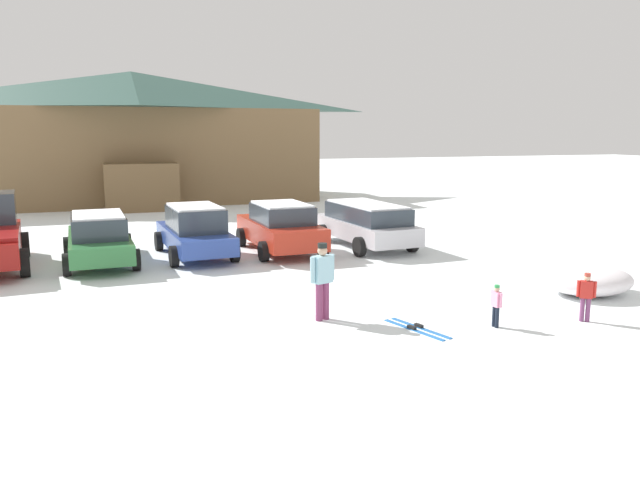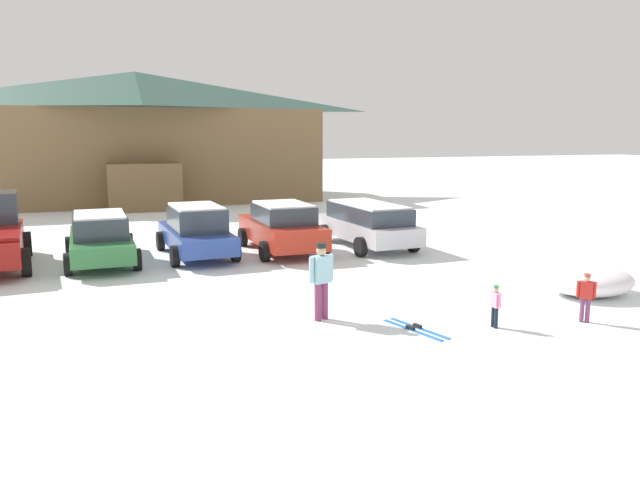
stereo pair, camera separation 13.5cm
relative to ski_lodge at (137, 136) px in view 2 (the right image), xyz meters
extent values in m
plane|color=white|center=(3.68, -30.99, -3.71)|extent=(160.00, 160.00, 0.00)
cube|color=brown|center=(0.00, 0.06, -1.10)|extent=(19.77, 8.43, 5.22)
pyramid|color=#2A4A41|center=(0.00, 0.06, 2.57)|extent=(20.37, 9.03, 2.11)
cube|color=brown|center=(-0.01, -5.03, -2.51)|extent=(3.60, 1.81, 2.40)
cube|color=#2E713A|center=(-2.14, -17.90, -3.11)|extent=(1.90, 4.84, 0.56)
cube|color=#2D3842|center=(-2.13, -18.14, -2.52)|extent=(1.61, 2.54, 0.62)
cube|color=white|center=(-2.13, -18.14, -2.18)|extent=(1.50, 2.41, 0.06)
cylinder|color=black|center=(-3.12, -16.45, -3.39)|extent=(0.24, 0.65, 0.64)
cylinder|color=black|center=(-1.26, -16.39, -3.39)|extent=(0.24, 0.65, 0.64)
cylinder|color=black|center=(-3.02, -19.42, -3.39)|extent=(0.24, 0.65, 0.64)
cylinder|color=black|center=(-1.15, -19.35, -3.39)|extent=(0.24, 0.65, 0.64)
cube|color=#2B4599|center=(0.77, -17.74, -3.11)|extent=(2.00, 4.70, 0.56)
cube|color=#2D3842|center=(0.78, -17.97, -2.46)|extent=(1.65, 2.48, 0.73)
cube|color=white|center=(0.78, -17.97, -2.07)|extent=(1.54, 2.36, 0.06)
cylinder|color=black|center=(-0.25, -16.37, -3.39)|extent=(0.26, 0.65, 0.64)
cylinder|color=black|center=(1.60, -16.26, -3.39)|extent=(0.26, 0.65, 0.64)
cylinder|color=black|center=(-0.07, -19.22, -3.39)|extent=(0.26, 0.65, 0.64)
cylinder|color=black|center=(1.78, -19.11, -3.39)|extent=(0.26, 0.65, 0.64)
cube|color=#B02B19|center=(3.58, -17.91, -3.04)|extent=(1.96, 4.62, 0.70)
cube|color=#2D3842|center=(3.59, -18.13, -2.40)|extent=(1.68, 2.42, 0.58)
cube|color=white|center=(3.59, -18.13, -2.08)|extent=(1.57, 2.30, 0.06)
cylinder|color=black|center=(2.56, -16.52, -3.39)|extent=(0.24, 0.65, 0.64)
cylinder|color=black|center=(4.52, -16.46, -3.39)|extent=(0.24, 0.65, 0.64)
cylinder|color=black|center=(2.64, -19.35, -3.39)|extent=(0.24, 0.65, 0.64)
cylinder|color=black|center=(4.61, -19.29, -3.39)|extent=(0.24, 0.65, 0.64)
cube|color=silver|center=(6.63, -18.07, -3.09)|extent=(2.14, 4.86, 0.61)
cube|color=#2D3842|center=(6.64, -18.17, -2.51)|extent=(1.84, 3.71, 0.55)
cube|color=white|center=(6.64, -18.17, -2.20)|extent=(1.72, 3.52, 0.06)
cylinder|color=black|center=(5.55, -16.67, -3.39)|extent=(0.26, 0.65, 0.64)
cylinder|color=black|center=(7.52, -16.54, -3.39)|extent=(0.26, 0.65, 0.64)
cylinder|color=black|center=(5.75, -19.61, -3.39)|extent=(0.26, 0.65, 0.64)
cylinder|color=black|center=(7.71, -19.48, -3.39)|extent=(0.26, 0.65, 0.64)
cylinder|color=black|center=(-4.40, -16.02, -3.31)|extent=(0.33, 0.82, 0.80)
cylinder|color=black|center=(-4.11, -19.13, -3.31)|extent=(0.33, 0.82, 0.80)
cylinder|color=#7B345A|center=(2.39, -25.64, -3.30)|extent=(0.15, 0.15, 0.82)
cylinder|color=#7B345A|center=(2.22, -25.70, -3.30)|extent=(0.15, 0.15, 0.82)
cube|color=#97C6D6|center=(2.31, -25.67, -2.60)|extent=(0.46, 0.35, 0.58)
cylinder|color=#97C6D6|center=(2.55, -25.59, -2.58)|extent=(0.11, 0.11, 0.55)
cylinder|color=#97C6D6|center=(2.07, -25.75, -2.58)|extent=(0.11, 0.11, 0.55)
sphere|color=tan|center=(2.31, -25.67, -2.20)|extent=(0.21, 0.21, 0.21)
cylinder|color=black|center=(2.31, -25.67, -2.09)|extent=(0.20, 0.20, 0.10)
cylinder|color=#703965|center=(7.47, -27.60, -3.45)|extent=(0.09, 0.09, 0.51)
cylinder|color=#703965|center=(7.56, -27.67, -3.45)|extent=(0.09, 0.09, 0.51)
cube|color=red|center=(7.51, -27.63, -3.01)|extent=(0.29, 0.27, 0.36)
cylinder|color=red|center=(7.39, -27.54, -3.00)|extent=(0.07, 0.07, 0.35)
cylinder|color=red|center=(7.64, -27.73, -3.00)|extent=(0.07, 0.07, 0.35)
sphere|color=tan|center=(7.51, -27.63, -2.76)|extent=(0.13, 0.13, 0.13)
cylinder|color=#AF3D30|center=(7.51, -27.63, -2.69)|extent=(0.13, 0.13, 0.06)
cylinder|color=black|center=(5.50, -27.38, -3.49)|extent=(0.08, 0.08, 0.44)
cylinder|color=black|center=(5.49, -27.29, -3.49)|extent=(0.08, 0.08, 0.44)
cube|color=pink|center=(5.50, -27.33, -3.12)|extent=(0.14, 0.22, 0.31)
cylinder|color=pink|center=(5.50, -27.47, -3.11)|extent=(0.06, 0.06, 0.29)
cylinder|color=pink|center=(5.49, -27.20, -3.11)|extent=(0.06, 0.06, 0.29)
sphere|color=tan|center=(5.50, -27.33, -2.90)|extent=(0.11, 0.11, 0.11)
cylinder|color=#2F934B|center=(5.50, -27.33, -2.84)|extent=(0.11, 0.11, 0.05)
cube|color=#2365B6|center=(4.00, -26.90, -3.70)|extent=(0.56, 1.62, 0.02)
cube|color=black|center=(3.99, -26.86, -3.66)|extent=(0.13, 0.21, 0.06)
cube|color=#2365B6|center=(3.81, -26.96, -3.70)|extent=(0.56, 1.62, 0.02)
cube|color=black|center=(3.79, -26.91, -3.66)|extent=(0.13, 0.21, 0.06)
ellipsoid|color=white|center=(9.23, -25.85, -3.35)|extent=(2.26, 1.81, 0.72)
camera|label=1|loc=(-2.03, -37.76, 0.27)|focal=35.00mm
camera|label=2|loc=(-1.91, -37.81, 0.27)|focal=35.00mm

